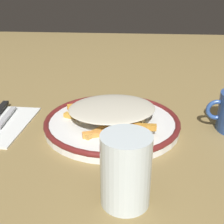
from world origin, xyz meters
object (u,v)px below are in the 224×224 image
(plate, at_px, (112,122))
(fork, at_px, (1,124))
(fries_heap, at_px, (109,110))
(water_glass, at_px, (126,170))

(plate, xyz_separation_m, fork, (0.24, 0.03, -0.00))
(fries_heap, relative_size, water_glass, 2.16)
(fries_heap, relative_size, fork, 1.32)
(water_glass, bearing_deg, fries_heap, -78.33)
(fries_heap, height_order, water_glass, water_glass)
(plate, bearing_deg, water_glass, 100.02)
(fries_heap, bearing_deg, water_glass, 101.67)
(plate, xyz_separation_m, water_glass, (-0.04, 0.23, 0.04))
(plate, distance_m, water_glass, 0.24)
(fork, bearing_deg, plate, -173.67)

